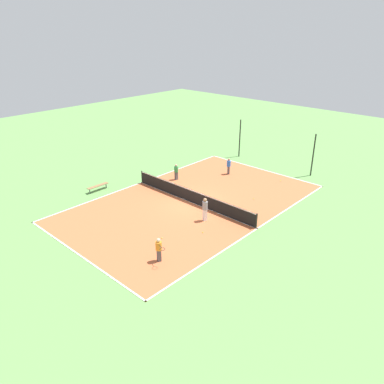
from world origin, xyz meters
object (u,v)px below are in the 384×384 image
(fence_post_back_right, at_px, (313,155))
(tennis_net, at_px, (192,196))
(tennis_ball_right_alley, at_px, (280,181))
(player_far_green, at_px, (176,171))
(tennis_ball_left_sideline, at_px, (254,199))
(player_baseline_gray, at_px, (205,208))
(player_center_orange, at_px, (159,248))
(player_near_blue, at_px, (229,165))
(bench, at_px, (98,186))
(tennis_ball_midcourt, at_px, (203,232))
(tennis_ball_near_net, at_px, (162,238))
(fence_post_back_left, at_px, (240,138))

(fence_post_back_right, bearing_deg, tennis_net, -109.16)
(tennis_ball_right_alley, bearing_deg, tennis_net, -108.05)
(player_far_green, xyz_separation_m, tennis_ball_left_sideline, (7.31, 1.20, -0.76))
(player_baseline_gray, bearing_deg, player_center_orange, -148.13)
(player_near_blue, xyz_separation_m, player_far_green, (-2.53, -4.17, -0.04))
(tennis_ball_right_alley, bearing_deg, player_far_green, -139.73)
(tennis_net, height_order, bench, tennis_net)
(player_far_green, distance_m, tennis_ball_left_sideline, 7.45)
(tennis_ball_midcourt, distance_m, tennis_ball_right_alley, 11.28)
(player_far_green, height_order, tennis_ball_left_sideline, player_far_green)
(tennis_ball_near_net, bearing_deg, tennis_net, 112.86)
(bench, distance_m, player_baseline_gray, 10.05)
(player_near_blue, xyz_separation_m, tennis_ball_left_sideline, (4.78, -2.97, -0.79))
(tennis_ball_midcourt, xyz_separation_m, fence_post_back_left, (-7.60, 14.34, 1.86))
(bench, relative_size, tennis_ball_right_alley, 27.62)
(player_baseline_gray, bearing_deg, tennis_ball_near_net, -167.67)
(player_near_blue, distance_m, fence_post_back_left, 5.43)
(bench, xyz_separation_m, fence_post_back_left, (3.25, 14.99, 1.52))
(tennis_ball_left_sideline, bearing_deg, player_baseline_gray, -95.79)
(player_far_green, bearing_deg, tennis_ball_left_sideline, 103.87)
(tennis_net, xyz_separation_m, fence_post_back_left, (-3.99, 11.47, 1.34))
(tennis_ball_right_alley, distance_m, fence_post_back_left, 7.62)
(player_near_blue, distance_m, tennis_ball_midcourt, 10.94)
(player_center_orange, relative_size, tennis_ball_midcourt, 21.70)
(player_near_blue, xyz_separation_m, fence_post_back_right, (5.65, 4.79, 1.06))
(player_far_green, height_order, fence_post_back_left, fence_post_back_left)
(tennis_ball_right_alley, bearing_deg, fence_post_back_left, 155.25)
(bench, relative_size, fence_post_back_left, 0.49)
(player_far_green, relative_size, tennis_ball_near_net, 20.84)
(player_near_blue, relative_size, tennis_ball_midcourt, 21.71)
(player_near_blue, height_order, tennis_ball_near_net, player_near_blue)
(bench, distance_m, tennis_ball_near_net, 9.57)
(player_far_green, bearing_deg, tennis_ball_midcourt, 59.94)
(tennis_ball_left_sideline, height_order, fence_post_back_right, fence_post_back_right)
(player_baseline_gray, relative_size, tennis_ball_right_alley, 24.84)
(player_center_orange, bearing_deg, tennis_ball_midcourt, 115.83)
(player_far_green, xyz_separation_m, tennis_ball_midcourt, (7.80, -5.39, -0.76))
(player_center_orange, bearing_deg, tennis_ball_left_sideline, 116.18)
(tennis_net, distance_m, tennis_ball_left_sideline, 4.88)
(fence_post_back_right, bearing_deg, tennis_ball_midcourt, -91.49)
(player_far_green, bearing_deg, fence_post_back_left, -176.76)
(tennis_ball_near_net, height_order, fence_post_back_left, fence_post_back_left)
(player_far_green, relative_size, tennis_ball_right_alley, 20.84)
(tennis_ball_left_sideline, xyz_separation_m, fence_post_back_right, (0.86, 7.76, 1.86))
(player_far_green, xyz_separation_m, tennis_ball_near_net, (6.38, -7.69, -0.76))
(tennis_ball_near_net, bearing_deg, fence_post_back_left, 110.33)
(tennis_ball_midcourt, distance_m, fence_post_back_left, 16.34)
(player_near_blue, bearing_deg, bench, 111.58)
(tennis_ball_right_alley, bearing_deg, tennis_ball_midcourt, -85.51)
(tennis_ball_midcourt, xyz_separation_m, fence_post_back_right, (0.37, 14.34, 1.86))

